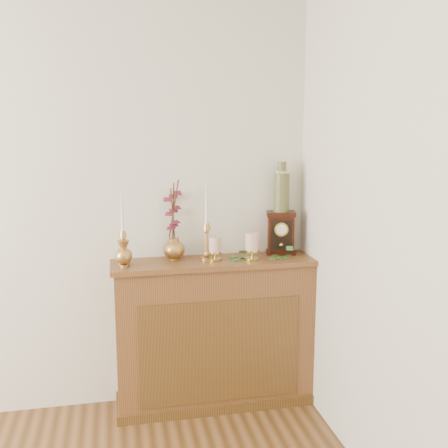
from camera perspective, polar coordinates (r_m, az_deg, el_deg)
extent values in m
cube|color=brown|center=(3.32, -1.00, -11.98)|extent=(1.20, 0.30, 0.90)
cube|color=brown|center=(3.20, -0.47, -13.73)|extent=(0.96, 0.01, 0.63)
cube|color=brown|center=(3.17, -1.03, -4.18)|extent=(1.24, 0.34, 0.03)
cube|color=brown|center=(3.50, -0.98, -18.36)|extent=(1.23, 0.33, 0.06)
cylinder|color=tan|center=(3.10, -10.85, -4.27)|extent=(0.07, 0.07, 0.02)
sphere|color=tan|center=(3.09, -10.87, -3.80)|extent=(0.04, 0.04, 0.04)
cylinder|color=tan|center=(3.08, -10.91, -2.71)|extent=(0.02, 0.02, 0.12)
sphere|color=tan|center=(3.06, -10.95, -1.52)|extent=(0.03, 0.03, 0.03)
cone|color=tan|center=(3.06, -10.96, -1.05)|extent=(0.04, 0.04, 0.03)
cone|color=silver|center=(3.04, -11.04, 1.19)|extent=(0.02, 0.02, 0.22)
cylinder|color=tan|center=(3.16, -1.90, -3.76)|extent=(0.08, 0.08, 0.02)
sphere|color=tan|center=(3.16, -1.90, -3.25)|extent=(0.04, 0.04, 0.04)
cylinder|color=tan|center=(3.14, -1.91, -2.06)|extent=(0.02, 0.02, 0.14)
sphere|color=tan|center=(3.13, -1.91, -0.76)|extent=(0.03, 0.03, 0.03)
cone|color=tan|center=(3.12, -1.92, -0.24)|extent=(0.05, 0.05, 0.04)
cone|color=silver|center=(3.10, -1.93, 2.22)|extent=(0.02, 0.02, 0.24)
cylinder|color=tan|center=(3.05, -10.83, -4.48)|extent=(0.05, 0.05, 0.02)
sphere|color=tan|center=(3.04, -10.87, -3.44)|extent=(0.10, 0.10, 0.10)
cone|color=tan|center=(3.02, -10.91, -2.23)|extent=(0.07, 0.07, 0.05)
cylinder|color=tan|center=(3.19, -5.45, -3.78)|extent=(0.06, 0.06, 0.01)
ellipsoid|color=tan|center=(3.18, -5.47, -2.79)|extent=(0.13, 0.13, 0.11)
cylinder|color=tan|center=(3.16, -5.49, -1.79)|extent=(0.06, 0.06, 0.02)
cylinder|color=#472819|center=(3.14, -5.61, 1.12)|extent=(0.03, 0.08, 0.32)
cylinder|color=#472819|center=(3.14, -5.55, 1.38)|extent=(0.01, 0.07, 0.35)
cylinder|color=#472819|center=(3.14, -5.49, 1.63)|extent=(0.06, 0.11, 0.36)
cylinder|color=gold|center=(3.15, -0.98, -3.88)|extent=(0.08, 0.08, 0.01)
cylinder|color=gold|center=(3.14, -0.98, -3.45)|extent=(0.02, 0.02, 0.04)
cylinder|color=gold|center=(3.14, -0.98, -3.09)|extent=(0.07, 0.07, 0.01)
cylinder|color=beige|center=(3.13, -0.98, -2.22)|extent=(0.07, 0.07, 0.09)
cylinder|color=#472819|center=(3.12, -0.99, -1.35)|extent=(0.00, 0.00, 0.01)
cylinder|color=gold|center=(3.16, 3.06, -3.81)|extent=(0.09, 0.09, 0.02)
cylinder|color=gold|center=(3.15, 3.07, -3.33)|extent=(0.02, 0.02, 0.04)
cylinder|color=gold|center=(3.15, 3.07, -2.91)|extent=(0.09, 0.09, 0.01)
cylinder|color=beige|center=(3.14, 3.08, -1.91)|extent=(0.08, 0.08, 0.10)
cylinder|color=#472819|center=(3.13, 3.09, -0.90)|extent=(0.00, 0.00, 0.01)
cube|color=#306B29|center=(3.19, 1.97, -3.78)|extent=(0.05, 0.06, 0.00)
cube|color=#306B29|center=(3.23, 5.72, -3.62)|extent=(0.05, 0.05, 0.00)
cube|color=#306B29|center=(3.24, 3.63, -3.57)|extent=(0.06, 0.06, 0.00)
cube|color=#306B29|center=(3.31, 7.63, -3.32)|extent=(0.04, 0.05, 0.00)
cube|color=#306B29|center=(3.11, 1.98, -4.12)|extent=(0.06, 0.05, 0.00)
cube|color=#306B29|center=(3.21, 7.33, -3.75)|extent=(0.06, 0.06, 0.00)
cube|color=#306B29|center=(3.14, 2.46, -4.00)|extent=(0.05, 0.06, 0.00)
cube|color=#306B29|center=(3.27, 7.62, -3.48)|extent=(0.05, 0.04, 0.00)
cube|color=#306B29|center=(3.15, 3.09, -3.95)|extent=(0.05, 0.05, 0.00)
cube|color=#306B29|center=(3.21, 3.37, -3.70)|extent=(0.05, 0.04, 0.00)
cube|color=#306B29|center=(3.18, 2.02, -3.03)|extent=(0.05, 0.05, 0.02)
cube|color=#306B29|center=(3.13, 3.26, -2.87)|extent=(0.05, 0.05, 0.02)
cube|color=#306B29|center=(3.25, 7.16, -2.64)|extent=(0.05, 0.03, 0.02)
cube|color=black|center=(3.35, 6.14, -3.05)|extent=(0.20, 0.16, 0.02)
cube|color=black|center=(3.33, 6.18, -1.09)|extent=(0.18, 0.14, 0.23)
cube|color=black|center=(3.30, 6.22, 1.13)|extent=(0.20, 0.16, 0.03)
cube|color=black|center=(3.27, 6.25, -1.20)|extent=(0.12, 0.04, 0.19)
cylinder|color=gold|center=(3.26, 6.27, -0.59)|extent=(0.09, 0.03, 0.09)
cylinder|color=silver|center=(3.26, 6.27, -0.59)|extent=(0.06, 0.02, 0.06)
sphere|color=gold|center=(3.29, 6.23, -2.26)|extent=(0.03, 0.03, 0.03)
cylinder|color=#1C382A|center=(3.28, 6.27, 3.43)|extent=(0.10, 0.10, 0.24)
cylinder|color=#1C382A|center=(3.27, 6.32, 6.04)|extent=(0.06, 0.06, 0.08)
cylinder|color=#D0C078|center=(3.27, 6.31, 5.60)|extent=(0.07, 0.07, 0.02)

